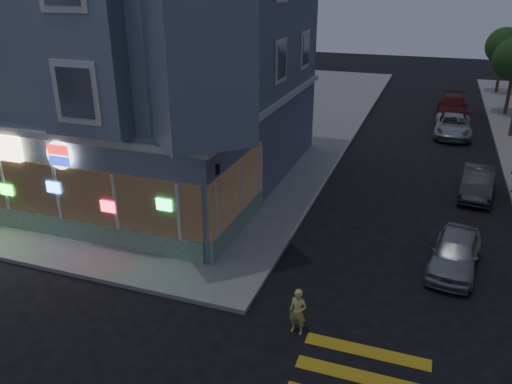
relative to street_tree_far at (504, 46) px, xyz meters
The scene contains 10 objects.
ground 40.10m from the street_tree_far, 107.80° to the right, with size 120.00×120.00×0.00m, color black.
sidewalk_nw 30.01m from the street_tree_far, 149.73° to the right, with size 33.00×42.00×0.15m, color gray.
corner_building 32.63m from the street_tree_far, 123.97° to the right, with size 14.60×14.60×11.40m.
street_tree_far is the anchor object (origin of this frame).
running_child 37.13m from the street_tree_far, 101.86° to the right, with size 0.48×0.32×1.32m, color #DEDB71.
parked_car_a 31.71m from the street_tree_far, 96.56° to the right, with size 1.45×3.60×1.23m, color #A0A4A8.
parked_car_b 24.75m from the street_tree_far, 96.11° to the right, with size 1.30×3.72×1.23m, color #36383B.
parked_car_c 10.69m from the street_tree_far, 110.70° to the right, with size 1.97×4.85×1.41m, color #5B1614.
parked_car_d 15.52m from the street_tree_far, 103.74° to the right, with size 2.12×4.59×1.28m, color #ABB1B6.
traffic_signal 35.11m from the street_tree_far, 109.28° to the right, with size 0.72×0.63×5.63m.
Camera 1 is at (7.27, -8.97, 8.79)m, focal length 35.00 mm.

